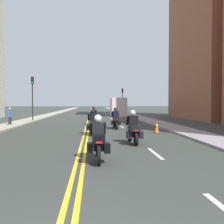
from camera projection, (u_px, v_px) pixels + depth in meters
name	position (u px, v px, depth m)	size (l,w,h in m)	color
ground_plane	(90.00, 114.00, 50.38)	(264.00, 264.00, 0.00)	#333935
sidewalk_left	(53.00, 114.00, 49.88)	(2.13, 144.00, 0.12)	#9D9C88
sidewalk_right	(127.00, 114.00, 50.87)	(2.13, 144.00, 0.12)	gray
centreline_yellow_inner	(89.00, 114.00, 50.37)	(0.12, 132.00, 0.01)	yellow
centreline_yellow_outer	(91.00, 114.00, 50.38)	(0.12, 132.00, 0.01)	yellow
lane_dashes_white	(114.00, 120.00, 31.64)	(0.14, 56.40, 0.01)	silver
building_right_1	(219.00, 0.00, 34.18)	(8.69, 15.08, 29.86)	brown
motorcycle_0	(98.00, 142.00, 9.25)	(0.77, 2.25, 1.59)	black
motorcycle_1	(133.00, 130.00, 13.21)	(0.78, 2.14, 1.64)	black
motorcycle_2	(92.00, 124.00, 17.05)	(0.76, 2.16, 1.61)	black
motorcycle_3	(115.00, 120.00, 21.11)	(0.77, 2.23, 1.65)	black
motorcycle_4	(94.00, 117.00, 25.18)	(0.78, 2.31, 1.67)	black
traffic_cone_0	(157.00, 127.00, 18.09)	(0.33, 0.33, 0.80)	black
traffic_light_near	(32.00, 91.00, 29.86)	(0.28, 0.38, 4.90)	black
traffic_light_far	(122.00, 96.00, 51.92)	(0.28, 0.38, 4.82)	black
pedestrian_0	(10.00, 116.00, 23.85)	(0.26, 0.49, 1.62)	#292930
parked_truck	(118.00, 108.00, 42.31)	(2.20, 6.50, 2.80)	#B3C0C6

